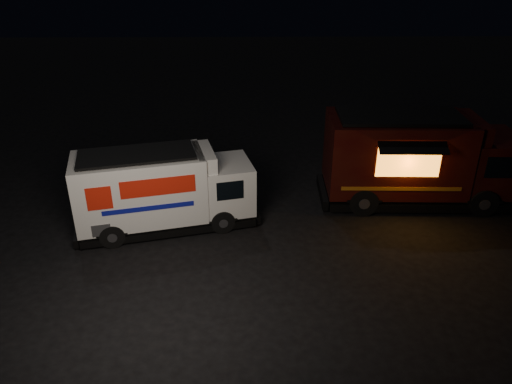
{
  "coord_description": "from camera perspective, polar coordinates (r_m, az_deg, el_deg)",
  "views": [
    {
      "loc": [
        0.04,
        -13.14,
        8.89
      ],
      "look_at": [
        0.28,
        2.0,
        1.24
      ],
      "focal_mm": 35.0,
      "sensor_mm": 36.0,
      "label": 1
    }
  ],
  "objects": [
    {
      "name": "red_truck",
      "position": [
        19.39,
        18.3,
        3.63
      ],
      "size": [
        7.36,
        2.89,
        3.39
      ],
      "primitive_type": null,
      "rotation": [
        0.0,
        0.0,
        -0.03
      ],
      "color": "#341009",
      "rests_on": "ground"
    },
    {
      "name": "white_truck",
      "position": [
        17.07,
        -10.3,
        0.31
      ],
      "size": [
        6.48,
        3.49,
        2.79
      ],
      "primitive_type": null,
      "rotation": [
        0.0,
        0.0,
        0.24
      ],
      "color": "silver",
      "rests_on": "ground"
    },
    {
      "name": "ground",
      "position": [
        15.86,
        -0.9,
        -7.27
      ],
      "size": [
        80.0,
        80.0,
        0.0
      ],
      "primitive_type": "plane",
      "color": "black",
      "rests_on": "ground"
    }
  ]
}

